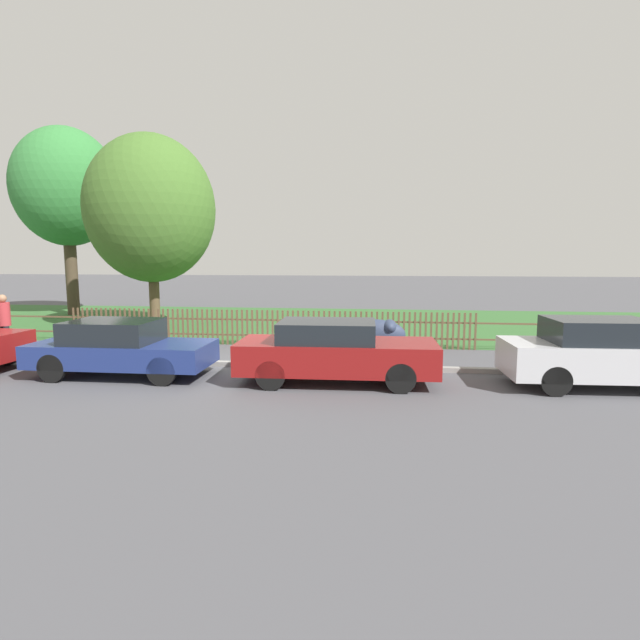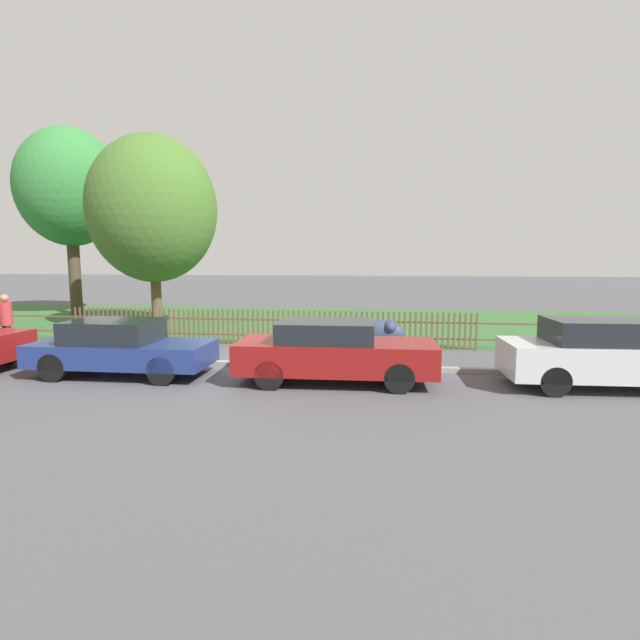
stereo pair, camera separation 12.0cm
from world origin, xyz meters
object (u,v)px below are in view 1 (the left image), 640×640
(parked_car_red_compact, at_px, (605,353))
(covered_motorcycle, at_px, (376,334))
(parked_car_black_saloon, at_px, (120,348))
(tree_behind_motorcycle, at_px, (151,209))
(pedestrian_near_fence, at_px, (4,321))
(parked_car_navy_estate, at_px, (335,351))
(tree_nearest_kerb, at_px, (66,188))

(parked_car_red_compact, bearing_deg, covered_motorcycle, 148.41)
(covered_motorcycle, bearing_deg, parked_car_red_compact, -31.35)
(parked_car_black_saloon, height_order, covered_motorcycle, parked_car_black_saloon)
(tree_behind_motorcycle, relative_size, pedestrian_near_fence, 4.27)
(tree_behind_motorcycle, bearing_deg, pedestrian_near_fence, -109.02)
(parked_car_navy_estate, height_order, pedestrian_near_fence, pedestrian_near_fence)
(parked_car_black_saloon, relative_size, tree_behind_motorcycle, 0.56)
(tree_nearest_kerb, relative_size, pedestrian_near_fence, 5.06)
(parked_car_red_compact, xyz_separation_m, pedestrian_near_fence, (-15.37, 1.83, 0.22))
(covered_motorcycle, xyz_separation_m, pedestrian_near_fence, (-10.53, -0.89, 0.33))
(parked_car_red_compact, relative_size, pedestrian_near_fence, 2.48)
(parked_car_red_compact, distance_m, covered_motorcycle, 5.56)
(covered_motorcycle, distance_m, tree_nearest_kerb, 17.66)
(parked_car_navy_estate, height_order, tree_behind_motorcycle, tree_behind_motorcycle)
(parked_car_navy_estate, xyz_separation_m, pedestrian_near_fence, (-9.64, 2.06, 0.26))
(tree_behind_motorcycle, height_order, pedestrian_near_fence, tree_behind_motorcycle)
(parked_car_black_saloon, xyz_separation_m, pedestrian_near_fence, (-4.59, 2.03, 0.30))
(parked_car_navy_estate, relative_size, tree_behind_motorcycle, 0.60)
(parked_car_red_compact, relative_size, covered_motorcycle, 2.32)
(parked_car_red_compact, bearing_deg, parked_car_black_saloon, 178.80)
(tree_nearest_kerb, height_order, tree_behind_motorcycle, tree_nearest_kerb)
(parked_car_black_saloon, bearing_deg, pedestrian_near_fence, 155.75)
(parked_car_black_saloon, xyz_separation_m, tree_nearest_kerb, (-8.61, 11.42, 5.29))
(tree_nearest_kerb, bearing_deg, parked_car_black_saloon, -52.99)
(parked_car_red_compact, height_order, tree_behind_motorcycle, tree_behind_motorcycle)
(tree_behind_motorcycle, bearing_deg, parked_car_black_saloon, -70.45)
(tree_nearest_kerb, bearing_deg, covered_motorcycle, -30.29)
(parked_car_red_compact, distance_m, tree_behind_motorcycle, 15.81)
(covered_motorcycle, bearing_deg, tree_nearest_kerb, 147.65)
(tree_nearest_kerb, distance_m, pedestrian_near_fence, 11.36)
(parked_car_black_saloon, bearing_deg, parked_car_red_compact, 0.72)
(parked_car_navy_estate, distance_m, tree_nearest_kerb, 18.57)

